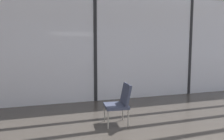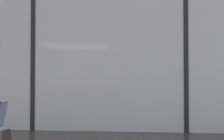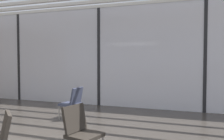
{
  "view_description": "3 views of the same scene",
  "coord_description": "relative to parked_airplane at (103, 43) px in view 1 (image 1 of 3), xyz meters",
  "views": [
    {
      "loc": [
        -1.27,
        -0.64,
        1.56
      ],
      "look_at": [
        -0.16,
        2.91,
        1.19
      ],
      "focal_mm": 30.76,
      "sensor_mm": 36.0,
      "label": 1
    },
    {
      "loc": [
        2.3,
        -0.74,
        1.26
      ],
      "look_at": [
        1.72,
        6.88,
        1.43
      ],
      "focal_mm": 41.81,
      "sensor_mm": 36.0,
      "label": 2
    },
    {
      "loc": [
        3.24,
        -2.52,
        1.62
      ],
      "look_at": [
        -0.19,
        7.07,
        1.17
      ],
      "focal_mm": 37.79,
      "sensor_mm": 36.0,
      "label": 3
    }
  ],
  "objects": [
    {
      "name": "glass_curtain_wall",
      "position": [
        -1.67,
        -5.37,
        -0.35
      ],
      "size": [
        14.0,
        0.08,
        3.44
      ],
      "primitive_type": "cube",
      "color": "silver",
      "rests_on": "ground"
    },
    {
      "name": "window_mullion_1",
      "position": [
        -1.67,
        -5.37,
        -0.35
      ],
      "size": [
        0.1,
        0.12,
        3.44
      ],
      "primitive_type": "cube",
      "color": "black",
      "rests_on": "ground"
    },
    {
      "name": "lounge_chair_4",
      "position": [
        -1.59,
        -7.44,
        -1.57
      ],
      "size": [
        0.57,
        0.53,
        0.87
      ],
      "rotation": [
        0.0,
        0.0,
        4.62
      ],
      "color": "#33384C",
      "rests_on": "ground"
    },
    {
      "name": "window_mullion_2",
      "position": [
        1.83,
        -5.37,
        -0.35
      ],
      "size": [
        0.1,
        0.12,
        3.44
      ],
      "primitive_type": "cube",
      "color": "black",
      "rests_on": "ground"
    },
    {
      "name": "parked_airplane",
      "position": [
        0.0,
        0.0,
        0.0
      ],
      "size": [
        11.38,
        4.14,
        4.14
      ],
      "color": "#B2BCD6",
      "rests_on": "ground"
    }
  ]
}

